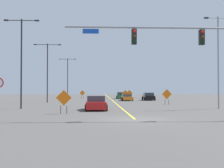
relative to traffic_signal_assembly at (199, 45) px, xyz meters
The scene contains 16 objects.
ground 6.80m from the traffic_signal_assembly, behind, with size 200.07×200.07×0.00m, color #4C4947.
road_centre_stripe 56.00m from the traffic_signal_assembly, 94.58° to the left, with size 0.16×111.15×0.01m.
traffic_signal_assembly is the anchor object (origin of this frame).
street_lamp_near_right 48.40m from the traffic_signal_assembly, 107.16° to the left, with size 3.90×0.24×9.31m.
street_lamp_far_left 18.83m from the traffic_signal_assembly, 143.87° to the left, with size 3.71×0.24×9.59m.
street_lamp_near_left 29.13m from the traffic_signal_assembly, 121.04° to the left, with size 4.26×0.24×9.24m.
street_lamp_mid_right 11.45m from the traffic_signal_assembly, 60.09° to the left, with size 2.97×0.24×9.79m.
construction_sign_right_shoulder 39.27m from the traffic_signal_assembly, 90.85° to the left, with size 1.35×0.12×1.96m.
construction_sign_left_shoulder 11.61m from the traffic_signal_assembly, 154.53° to the left, with size 1.32×0.09×2.01m.
construction_sign_left_lane 18.35m from the traffic_signal_assembly, 83.18° to the left, with size 1.35×0.18×2.10m.
construction_sign_right_lane 44.90m from the traffic_signal_assembly, 103.80° to the left, with size 1.23×0.05×1.91m.
construction_sign_median_far 36.27m from the traffic_signal_assembly, 92.73° to the left, with size 1.37×0.06×1.96m.
car_orange_distant 32.42m from the traffic_signal_assembly, 93.26° to the left, with size 1.99×4.31×1.24m.
car_black_passing 33.88m from the traffic_signal_assembly, 85.80° to the left, with size 2.15×4.31×1.46m.
car_red_mid 12.32m from the traffic_signal_assembly, 128.92° to the left, with size 2.22×4.49×1.42m.
car_green_approaching 43.56m from the traffic_signal_assembly, 92.65° to the left, with size 2.31×4.51×1.46m.
Camera 1 is at (-2.44, -18.83, 2.03)m, focal length 44.50 mm.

